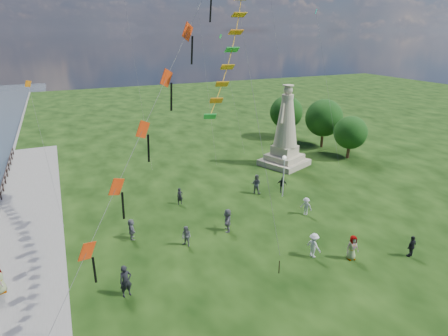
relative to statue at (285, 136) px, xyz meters
name	(u,v)px	position (x,y,z in m)	size (l,w,h in m)	color
waterfront	(0,283)	(-26.84, -10.85, -3.40)	(200.00, 200.00, 1.51)	#394655
statue	(285,136)	(0.00, 0.00, 0.00)	(5.66, 5.66, 8.84)	#C0AD91
lamppost	(284,167)	(-4.71, -7.14, -0.54)	(0.36, 0.36, 3.88)	silver
tree_row	(315,119)	(7.53, 4.87, 0.23)	(6.50, 14.69, 6.15)	#382314
person_0	(126,281)	(-20.08, -15.10, -2.38)	(0.70, 0.46, 1.93)	black
person_1	(186,236)	(-15.32, -11.52, -2.59)	(0.73, 0.45, 1.50)	#595960
person_2	(314,245)	(-8.06, -16.18, -2.49)	(1.10, 0.57, 1.70)	silver
person_3	(412,246)	(-2.12, -18.80, -2.57)	(0.90, 0.46, 1.53)	black
person_4	(352,248)	(-5.94, -17.44, -2.48)	(0.84, 0.51, 1.72)	#595960
person_5	(132,229)	(-18.60, -9.01, -2.56)	(1.45, 0.63, 1.56)	#595960
person_6	(180,196)	(-13.69, -4.94, -2.60)	(0.54, 0.36, 1.49)	black
person_7	(256,184)	(-6.55, -5.51, -2.43)	(0.88, 0.54, 1.81)	#595960
person_8	(306,206)	(-4.92, -10.96, -2.60)	(0.96, 0.50, 1.49)	silver
person_9	(282,185)	(-4.28, -6.32, -2.58)	(0.89, 0.46, 1.52)	black
person_11	(228,220)	(-11.84, -10.76, -2.45)	(1.66, 0.71, 1.78)	#595960
red_kite_train	(153,111)	(-17.93, -15.23, 7.07)	(11.91, 9.35, 16.79)	black
small_kites	(206,29)	(-7.08, 5.12, 10.97)	(29.43, 15.81, 26.41)	#F0390E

